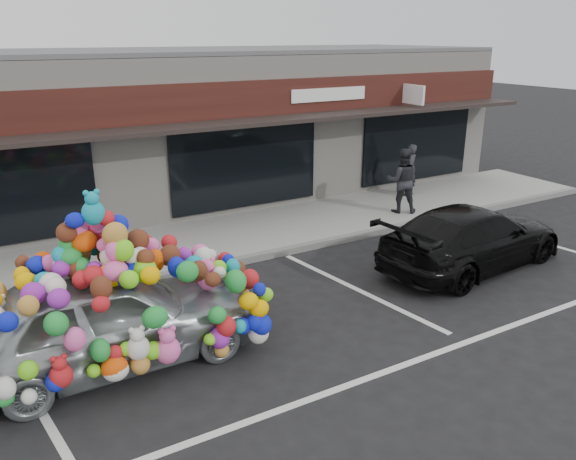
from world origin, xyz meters
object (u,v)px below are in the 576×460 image
black_sedan (472,237)px  toy_car (105,307)px  pedestrian_b (402,181)px  pedestrian_a (409,170)px

black_sedan → toy_car: bearing=83.7°
toy_car → black_sedan: 7.58m
black_sedan → pedestrian_b: (0.99, 3.40, 0.36)m
pedestrian_b → toy_car: bearing=54.5°
black_sedan → pedestrian_b: bearing=-22.2°
toy_car → pedestrian_b: bearing=-68.7°
toy_car → black_sedan: toy_car is taller
pedestrian_a → pedestrian_b: bearing=30.9°
black_sedan → pedestrian_b: pedestrian_b is taller
toy_car → black_sedan: bearing=-90.5°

